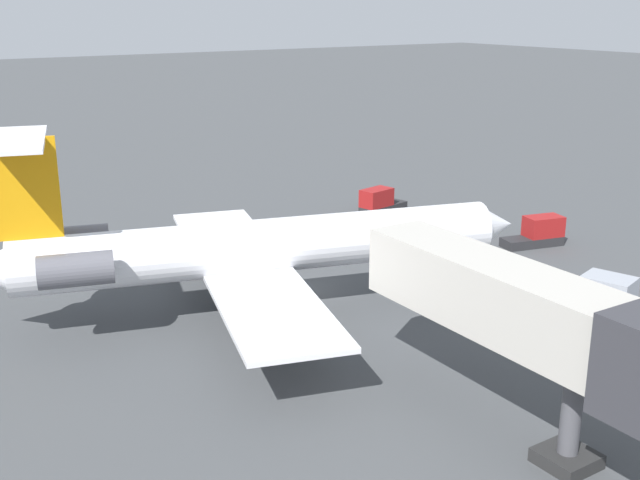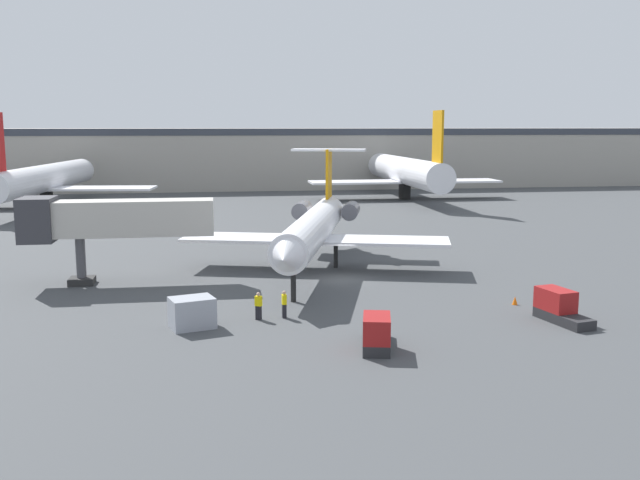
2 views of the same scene
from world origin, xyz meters
TOP-DOWN VIEW (x-y plane):
  - ground_plane at (0.00, 0.00)m, footprint 400.00×400.00m
  - regional_jet at (-1.42, 3.88)m, footprint 21.93×27.49m
  - jet_bridge at (-17.38, 1.23)m, footprint 13.82×3.24m
  - ground_crew_marshaller at (-7.04, -10.54)m, footprint 0.48×0.43m
  - ground_crew_loader at (-5.46, -10.38)m, footprint 0.28×0.41m
  - baggage_tug_lead at (10.71, -13.72)m, footprint 2.18×4.20m
  - baggage_tug_trailing at (-1.37, -17.34)m, footprint 2.29×4.22m
  - cargo_container_uld at (-10.96, -11.69)m, footprint 2.86×2.45m
  - traffic_cone_near at (9.81, -9.55)m, footprint 0.36×0.36m
  - terminal_building at (0.00, 85.66)m, footprint 166.30×22.25m
  - parked_airliner_west_end at (-32.42, 52.88)m, footprint 30.68×36.12m
  - parked_airliner_west_mid at (21.24, 57.38)m, footprint 30.45×36.24m

SIDE VIEW (x-z plane):
  - ground_plane at x=0.00m, z-range -0.10..0.00m
  - traffic_cone_near at x=9.81m, z-range 0.00..0.55m
  - baggage_tug_lead at x=10.71m, z-range -0.11..1.79m
  - baggage_tug_trailing at x=-1.37m, z-range -0.11..1.79m
  - ground_crew_marshaller at x=-7.04m, z-range 0.01..1.70m
  - ground_crew_loader at x=-5.46m, z-range 0.01..1.70m
  - cargo_container_uld at x=-10.96m, z-range 0.00..1.78m
  - regional_jet at x=-1.42m, z-range -1.15..8.31m
  - parked_airliner_west_end at x=-32.42m, z-range -2.40..10.76m
  - parked_airliner_west_mid at x=21.24m, z-range -2.40..11.23m
  - jet_bridge at x=-17.38m, z-range 1.53..8.01m
  - terminal_building at x=0.00m, z-range 0.01..11.09m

